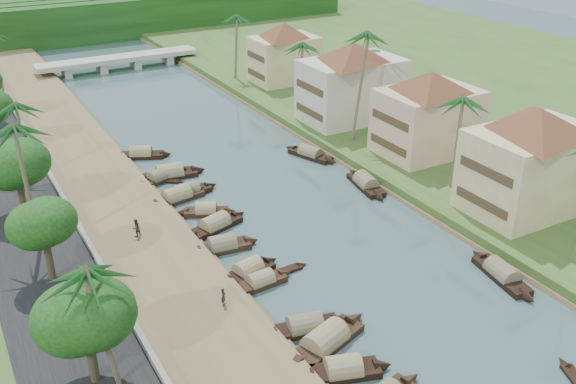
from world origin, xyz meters
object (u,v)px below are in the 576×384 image
bridge (118,60)px  sampan_1 (343,370)px  building_near (532,159)px  person_near (224,296)px

bridge → sampan_1: size_ratio=3.85×
bridge → building_near: size_ratio=1.89×
building_near → sampan_1: size_ratio=2.04×
bridge → sampan_1: (-9.04, -83.93, -1.31)m
bridge → building_near: building_near is taller
building_near → sampan_1: (-28.04, -9.93, -5.97)m
bridge → person_near: bearing=-100.1°
bridge → building_near: (18.99, -74.00, 4.66)m
building_near → person_near: (-32.15, 0.41, -4.86)m
bridge → sampan_1: 84.43m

